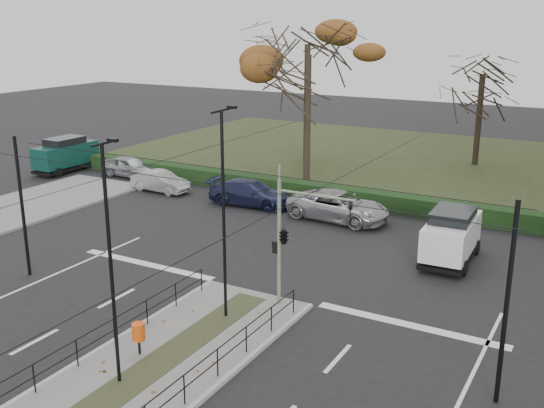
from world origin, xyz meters
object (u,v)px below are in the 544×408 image
(streetlamp_median_near, at_px, (111,264))
(white_van, at_px, (451,234))
(traffic_light, at_px, (286,234))
(litter_bin, at_px, (138,332))
(green_van, at_px, (66,154))
(parked_car_fourth, at_px, (338,206))
(parked_car_first, at_px, (130,167))
(rust_tree, at_px, (308,44))
(bare_tree_near, at_px, (308,64))
(parked_car_third, at_px, (251,193))
(streetlamp_median_far, at_px, (224,214))
(bare_tree_center, at_px, (482,81))
(parked_car_second, at_px, (161,182))

(streetlamp_median_near, relative_size, white_van, 1.62)
(traffic_light, relative_size, litter_bin, 4.51)
(streetlamp_median_near, bearing_deg, green_van, 139.40)
(parked_car_fourth, relative_size, green_van, 1.14)
(parked_car_first, bearing_deg, rust_tree, -38.98)
(streetlamp_median_near, height_order, bare_tree_near, bare_tree_near)
(litter_bin, relative_size, white_van, 0.23)
(litter_bin, xyz_separation_m, white_van, (6.52, 13.50, 0.35))
(streetlamp_median_near, bearing_deg, traffic_light, 75.94)
(parked_car_third, bearing_deg, streetlamp_median_far, -156.35)
(white_van, height_order, rust_tree, rust_tree)
(rust_tree, distance_m, bare_tree_near, 5.71)
(traffic_light, distance_m, rust_tree, 26.13)
(streetlamp_median_far, height_order, bare_tree_center, bare_tree_center)
(streetlamp_median_near, height_order, parked_car_second, streetlamp_median_near)
(litter_bin, height_order, streetlamp_median_near, streetlamp_median_near)
(green_van, distance_m, bare_tree_near, 18.46)
(litter_bin, bearing_deg, rust_tree, 106.03)
(parked_car_first, bearing_deg, bare_tree_near, -64.11)
(litter_bin, xyz_separation_m, bare_tree_center, (3.18, 34.07, 5.34))
(traffic_light, bearing_deg, streetlamp_median_near, -104.06)
(parked_car_second, xyz_separation_m, white_van, (19.04, -3.14, 0.59))
(white_van, distance_m, rust_tree, 22.51)
(traffic_light, xyz_separation_m, litter_bin, (-2.35, -5.57, -2.03))
(streetlamp_median_near, distance_m, white_van, 16.40)
(traffic_light, relative_size, parked_car_first, 1.14)
(traffic_light, xyz_separation_m, parked_car_first, (-19.25, 13.17, -2.22))
(parked_car_first, height_order, parked_car_fourth, parked_car_fourth)
(streetlamp_median_near, xyz_separation_m, rust_tree, (-8.82, 30.28, 4.90))
(traffic_light, bearing_deg, parked_car_third, 126.47)
(streetlamp_median_far, distance_m, parked_car_first, 23.61)
(white_van, height_order, bare_tree_near, bare_tree_near)
(white_van, bearing_deg, streetlamp_median_far, -119.49)
(white_van, height_order, green_van, green_van)
(green_van, bearing_deg, traffic_light, -26.64)
(parked_car_second, bearing_deg, streetlamp_median_far, -132.20)
(streetlamp_median_near, height_order, parked_car_third, streetlamp_median_near)
(parked_car_fourth, distance_m, white_van, 7.57)
(parked_car_second, relative_size, rust_tree, 0.35)
(streetlamp_median_near, bearing_deg, parked_car_first, 130.74)
(streetlamp_median_far, xyz_separation_m, white_van, (5.58, 9.86, -2.78))
(streetlamp_median_near, xyz_separation_m, parked_car_third, (-6.53, 18.36, -3.14))
(parked_car_second, bearing_deg, parked_car_fourth, -88.01)
(bare_tree_center, bearing_deg, streetlamp_median_near, -94.20)
(parked_car_fourth, distance_m, rust_tree, 16.49)
(parked_car_third, bearing_deg, bare_tree_center, -31.94)
(bare_tree_center, bearing_deg, parked_car_fourth, -101.41)
(litter_bin, height_order, bare_tree_near, bare_tree_near)
(streetlamp_median_far, height_order, parked_car_second, streetlamp_median_far)
(green_van, bearing_deg, bare_tree_near, 20.08)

